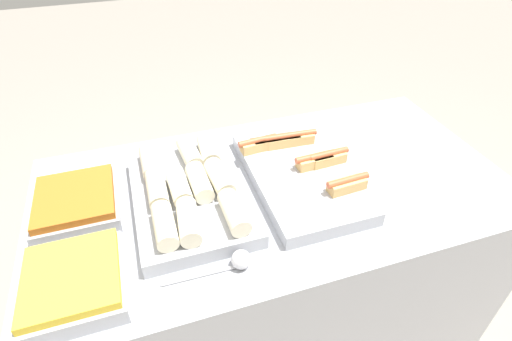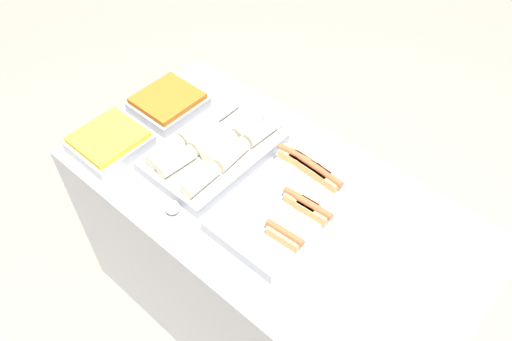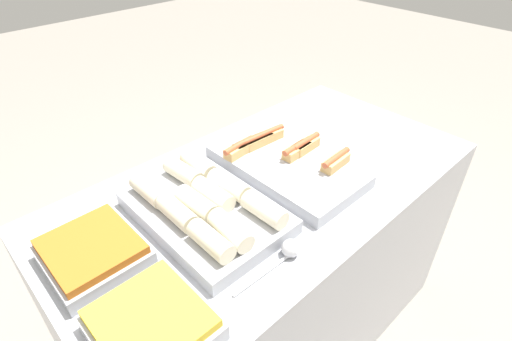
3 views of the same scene
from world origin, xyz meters
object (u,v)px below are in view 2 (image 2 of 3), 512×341
Objects in this scene: tray_wraps at (214,149)px; serving_spoon_far at (274,122)px; tray_hotdogs at (291,199)px; tray_side_front at (110,142)px; tray_side_back at (168,103)px; serving_spoon_near at (170,206)px.

tray_wraps reaches higher than serving_spoon_far.
tray_hotdogs is 0.75m from tray_side_front.
tray_side_back is at bearing 168.24° from tray_wraps.
tray_hotdogs reaches higher than serving_spoon_near.
tray_side_front reaches higher than serving_spoon_near.
tray_hotdogs is at bearing 1.60° from tray_wraps.
tray_wraps is 0.29m from serving_spoon_near.
tray_side_front is 0.65m from serving_spoon_far.
tray_hotdogs is at bearing -4.81° from tray_side_back.
tray_side_front is at bearing -160.86° from tray_hotdogs.
tray_hotdogs is 2.10× the size of tray_side_front.
tray_side_front and tray_side_back have the same top height.
tray_side_back is (0.00, 0.30, 0.00)m from tray_side_front.
tray_side_back is 1.10× the size of serving_spoon_near.
tray_side_back is 1.14× the size of serving_spoon_far.
tray_wraps reaches higher than tray_hotdogs.
serving_spoon_near is at bearing -7.28° from tray_side_front.
tray_side_back is 0.54m from serving_spoon_near.
tray_side_front is at bearing -90.00° from tray_side_back.
tray_hotdogs is 0.42m from serving_spoon_near.
serving_spoon_far is at bearing 90.35° from serving_spoon_near.
serving_spoon_near is at bearing -76.93° from tray_wraps.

